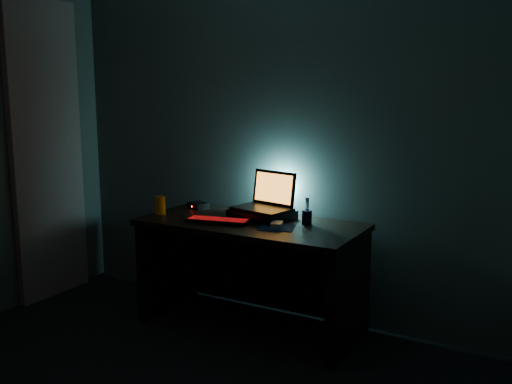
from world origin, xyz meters
TOP-DOWN VIEW (x-y plane):
  - room at (0.00, 0.00)m, footprint 3.50×4.00m
  - desk at (0.00, 1.67)m, footprint 1.50×0.70m
  - curtain at (-1.71, 1.42)m, footprint 0.06×0.65m
  - riser at (0.02, 1.74)m, footprint 0.45×0.37m
  - laptop at (0.03, 1.79)m, footprint 0.42×0.35m
  - keyboard at (-0.18, 1.49)m, footprint 0.44×0.22m
  - mousepad at (0.23, 1.55)m, footprint 0.27×0.26m
  - mouse at (0.23, 1.55)m, footprint 0.10×0.12m
  - pen_cup at (0.36, 1.73)m, footprint 0.08×0.08m
  - juice_glass at (-0.68, 1.51)m, footprint 0.08×0.08m
  - router at (-0.56, 1.80)m, footprint 0.17×0.15m

SIDE VIEW (x-z plane):
  - desk at x=0.00m, z-range 0.12..0.87m
  - mousepad at x=0.23m, z-range 0.75..0.75m
  - keyboard at x=-0.18m, z-range 0.75..0.78m
  - mouse at x=0.23m, z-range 0.75..0.79m
  - router at x=-0.56m, z-range 0.75..0.80m
  - riser at x=0.02m, z-range 0.75..0.81m
  - pen_cup at x=0.36m, z-range 0.75..0.84m
  - juice_glass at x=-0.68m, z-range 0.75..0.88m
  - laptop at x=0.03m, z-range 0.74..1.00m
  - curtain at x=-1.71m, z-range 0.00..2.30m
  - room at x=0.00m, z-range 0.00..2.50m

